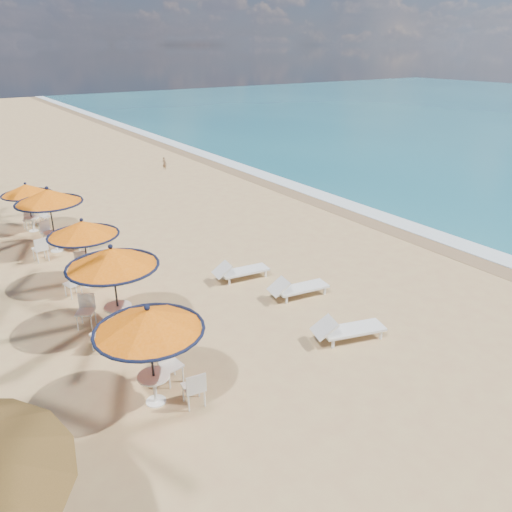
{
  "coord_description": "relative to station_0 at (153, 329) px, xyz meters",
  "views": [
    {
      "loc": [
        -8.51,
        -9.34,
        7.64
      ],
      "look_at": [
        -0.02,
        3.29,
        1.2
      ],
      "focal_mm": 35.0,
      "sensor_mm": 36.0,
      "label": 1
    }
  ],
  "objects": [
    {
      "name": "ground",
      "position": [
        5.15,
        0.29,
        -1.94
      ],
      "size": [
        160.0,
        160.0,
        0.0
      ],
      "primitive_type": "plane",
      "color": "tan",
      "rests_on": "ground"
    },
    {
      "name": "foam_strip",
      "position": [
        14.45,
        10.29,
        -1.94
      ],
      "size": [
        1.2,
        140.0,
        0.04
      ],
      "primitive_type": "cube",
      "color": "white",
      "rests_on": "ground"
    },
    {
      "name": "wetsand_band",
      "position": [
        13.55,
        10.29,
        -1.94
      ],
      "size": [
        1.4,
        140.0,
        0.02
      ],
      "primitive_type": "cube",
      "color": "olive",
      "rests_on": "ground"
    },
    {
      "name": "station_0",
      "position": [
        0.0,
        0.0,
        0.0
      ],
      "size": [
        2.45,
        2.45,
        2.55
      ],
      "color": "black",
      "rests_on": "ground"
    },
    {
      "name": "station_1",
      "position": [
        0.31,
        3.52,
        0.01
      ],
      "size": [
        2.57,
        2.57,
        2.68
      ],
      "color": "black",
      "rests_on": "ground"
    },
    {
      "name": "station_2",
      "position": [
        0.52,
        6.95,
        -0.16
      ],
      "size": [
        2.34,
        2.37,
        2.45
      ],
      "color": "black",
      "rests_on": "ground"
    },
    {
      "name": "station_3",
      "position": [
        0.35,
        10.84,
        0.01
      ],
      "size": [
        2.56,
        2.57,
        2.67
      ],
      "color": "black",
      "rests_on": "ground"
    },
    {
      "name": "station_4",
      "position": [
        0.1,
        13.93,
        -0.31
      ],
      "size": [
        2.14,
        2.15,
        2.23
      ],
      "color": "black",
      "rests_on": "ground"
    },
    {
      "name": "lounger_near",
      "position": [
        5.42,
        -0.5,
        -1.59
      ],
      "size": [
        2.2,
        1.21,
        0.75
      ],
      "rotation": [
        0.0,
        0.0,
        -0.28
      ],
      "color": "white",
      "rests_on": "ground"
    },
    {
      "name": "lounger_mid",
      "position": [
        5.88,
        2.32,
        -1.6
      ],
      "size": [
        2.11,
        0.94,
        0.73
      ],
      "rotation": [
        0.0,
        0.0,
        -0.15
      ],
      "color": "white",
      "rests_on": "ground"
    },
    {
      "name": "lounger_far",
      "position": [
        5.03,
        4.51,
        -1.61
      ],
      "size": [
        2.07,
        0.88,
        0.72
      ],
      "rotation": [
        0.0,
        0.0,
        -0.13
      ],
      "color": "white",
      "rests_on": "ground"
    },
    {
      "name": "person",
      "position": [
        9.94,
        21.69,
        -1.51
      ],
      "size": [
        0.32,
        0.37,
        0.87
      ],
      "primitive_type": "imported",
      "rotation": [
        0.0,
        0.0,
        2.0
      ],
      "color": "#876344",
      "rests_on": "ground"
    }
  ]
}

